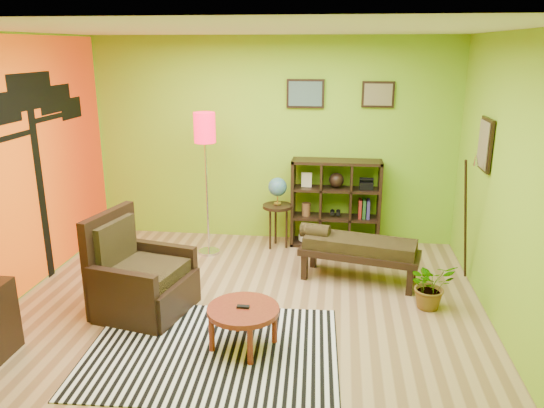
# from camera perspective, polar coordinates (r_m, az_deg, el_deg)

# --- Properties ---
(ground) EXTENTS (5.00, 5.00, 0.00)m
(ground) POSITION_cam_1_polar(r_m,az_deg,el_deg) (5.68, -2.95, -11.28)
(ground) COLOR tan
(ground) RESTS_ON ground
(room_shell) EXTENTS (5.04, 4.54, 2.82)m
(room_shell) POSITION_cam_1_polar(r_m,az_deg,el_deg) (5.12, -4.25, 6.97)
(room_shell) COLOR #80B91F
(room_shell) RESTS_ON ground
(zebra_rug) EXTENTS (2.34, 1.78, 0.01)m
(zebra_rug) POSITION_cam_1_polar(r_m,az_deg,el_deg) (5.02, -6.43, -15.35)
(zebra_rug) COLOR white
(zebra_rug) RESTS_ON ground
(coffee_table) EXTENTS (0.66, 0.66, 0.42)m
(coffee_table) POSITION_cam_1_polar(r_m,az_deg,el_deg) (4.88, -3.11, -11.66)
(coffee_table) COLOR maroon
(coffee_table) RESTS_ON ground
(armchair) EXTENTS (1.02, 1.01, 1.04)m
(armchair) POSITION_cam_1_polar(r_m,az_deg,el_deg) (5.70, -14.10, -8.13)
(armchair) COLOR black
(armchair) RESTS_ON ground
(floor_lamp) EXTENTS (0.28, 0.28, 1.87)m
(floor_lamp) POSITION_cam_1_polar(r_m,az_deg,el_deg) (6.76, -7.21, 6.77)
(floor_lamp) COLOR silver
(floor_lamp) RESTS_ON ground
(globe_table) EXTENTS (0.40, 0.40, 0.98)m
(globe_table) POSITION_cam_1_polar(r_m,az_deg,el_deg) (7.10, 0.60, 0.98)
(globe_table) COLOR black
(globe_table) RESTS_ON ground
(cube_shelf) EXTENTS (1.20, 0.35, 1.20)m
(cube_shelf) POSITION_cam_1_polar(r_m,az_deg,el_deg) (7.26, 6.96, 0.05)
(cube_shelf) COLOR black
(cube_shelf) RESTS_ON ground
(bench) EXTENTS (1.44, 0.78, 0.64)m
(bench) POSITION_cam_1_polar(r_m,az_deg,el_deg) (6.27, 9.06, -4.63)
(bench) COLOR black
(bench) RESTS_ON ground
(potted_plant) EXTENTS (0.62, 0.65, 0.40)m
(potted_plant) POSITION_cam_1_polar(r_m,az_deg,el_deg) (5.87, 16.66, -8.84)
(potted_plant) COLOR #26661E
(potted_plant) RESTS_ON ground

